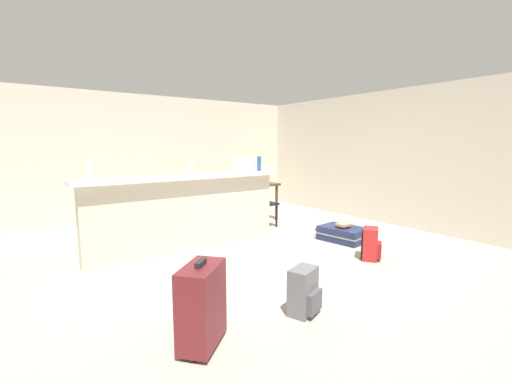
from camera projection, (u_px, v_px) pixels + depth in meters
The scene contains 16 objects.
ground_plane at pixel (248, 248), 5.08m from camera, with size 13.00×13.00×0.05m, color #ADA393.
wall_back at pixel (167, 156), 7.35m from camera, with size 6.60×0.10×2.50m, color beige.
wall_right at pixel (364, 157), 6.91m from camera, with size 0.10×6.00×2.50m, color beige.
partition_half_wall at pixel (188, 215), 4.86m from camera, with size 2.80×0.20×1.03m, color beige.
bar_countertop at pixel (187, 177), 4.78m from camera, with size 2.96×0.40×0.05m, color white.
bottle_white at pixel (90, 169), 4.11m from camera, with size 0.06×0.06×0.27m, color silver.
bottle_clear at pixel (192, 166), 4.72m from camera, with size 0.06×0.06×0.25m, color silver.
bottle_blue at pixel (259, 164), 5.43m from camera, with size 0.06×0.06×0.24m, color #284C89.
grocery_bag at pixel (243, 165), 5.38m from camera, with size 0.26×0.18×0.22m, color silver.
dining_table at pixel (247, 188), 6.77m from camera, with size 1.10×0.80×0.74m.
dining_chair_near_partition at pixel (261, 198), 6.32m from camera, with size 0.42×0.42×0.93m.
suitcase_flat_navy at pixel (343, 234), 5.38m from camera, with size 0.59×0.87×0.22m.
backpack_grey at pixel (304, 292), 3.05m from camera, with size 0.33×0.31×0.42m.
backpack_red at pixel (371, 244), 4.50m from camera, with size 0.34×0.33×0.42m.
suitcase_upright_maroon at pixel (202, 305), 2.53m from camera, with size 0.49×0.47×0.67m.
book_stack at pixel (343, 225), 5.35m from camera, with size 0.26×0.23×0.07m.
Camera 1 is at (-2.79, -4.05, 1.51)m, focal length 24.04 mm.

